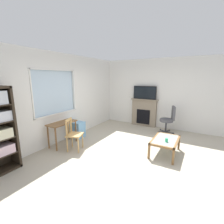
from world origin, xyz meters
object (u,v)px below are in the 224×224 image
object	(u,v)px
wooden_chair	(73,134)
sippy_cup	(167,140)
desk_under_window	(62,127)
tv	(145,93)
fireplace	(144,112)
office_chair	(169,118)
plastic_drawer_unit	(78,129)
coffee_table	(165,141)

from	to	relation	value
wooden_chair	sippy_cup	bearing A→B (deg)	-69.66
desk_under_window	tv	xyz separation A→B (m)	(3.11, -1.46, 0.82)
fireplace	office_chair	xyz separation A→B (m)	(-0.43, -1.09, -0.02)
office_chair	sippy_cup	xyz separation A→B (m)	(-1.91, -0.31, -0.09)
plastic_drawer_unit	tv	distance (m)	3.05
tv	coffee_table	bearing A→B (deg)	-148.16
fireplace	wooden_chair	bearing A→B (deg)	163.56
fireplace	tv	size ratio (longest dim) A/B	1.21
coffee_table	office_chair	bearing A→B (deg)	8.10
fireplace	sippy_cup	size ratio (longest dim) A/B	12.65
desk_under_window	office_chair	bearing A→B (deg)	-43.45
fireplace	coffee_table	xyz separation A→B (m)	(-2.17, -1.34, -0.21)
office_chair	sippy_cup	bearing A→B (deg)	-170.90
desk_under_window	plastic_drawer_unit	distance (m)	0.78
wooden_chair	office_chair	distance (m)	3.45
plastic_drawer_unit	fireplace	distance (m)	2.86
desk_under_window	wooden_chair	distance (m)	0.54
sippy_cup	desk_under_window	bearing A→B (deg)	105.36
desk_under_window	sippy_cup	world-z (taller)	desk_under_window
tv	coffee_table	world-z (taller)	tv
plastic_drawer_unit	fireplace	size ratio (longest dim) A/B	0.47
desk_under_window	coffee_table	size ratio (longest dim) A/B	0.90
desk_under_window	wooden_chair	world-z (taller)	wooden_chair
office_chair	coffee_table	world-z (taller)	office_chair
desk_under_window	tv	size ratio (longest dim) A/B	0.94
plastic_drawer_unit	fireplace	bearing A→B (deg)	-32.09
fireplace	coffee_table	distance (m)	2.56
office_chair	coffee_table	distance (m)	1.77
fireplace	tv	distance (m)	0.83
wooden_chair	tv	xyz separation A→B (m)	(3.19, -0.95, 0.94)
wooden_chair	coffee_table	bearing A→B (deg)	-65.66
wooden_chair	fireplace	size ratio (longest dim) A/B	0.79
fireplace	sippy_cup	bearing A→B (deg)	-149.17
plastic_drawer_unit	office_chair	xyz separation A→B (m)	(1.98, -2.60, 0.29)
coffee_table	sippy_cup	distance (m)	0.20
wooden_chair	plastic_drawer_unit	distance (m)	1.00
tv	coffee_table	xyz separation A→B (m)	(-2.16, -1.34, -1.05)
wooden_chair	sippy_cup	world-z (taller)	wooden_chair
wooden_chair	plastic_drawer_unit	size ratio (longest dim) A/B	1.67
plastic_drawer_unit	office_chair	size ratio (longest dim) A/B	0.54
wooden_chair	coffee_table	world-z (taller)	wooden_chair
tv	wooden_chair	bearing A→B (deg)	163.47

